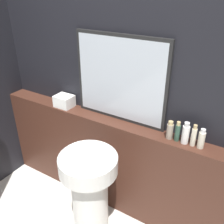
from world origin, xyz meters
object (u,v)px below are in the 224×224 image
Objects in this scene: towel_stack at (64,101)px; lotion_bottle at (186,134)px; shampoo_bottle at (170,130)px; conditioner_bottle at (177,132)px; hand_soap_bottle at (201,139)px; mirror at (120,80)px; body_wash_bottle at (194,136)px; pedestal_sink at (90,192)px.

lotion_bottle is at bearing 0.00° from towel_stack.
conditioner_bottle reaches higher than shampoo_bottle.
lotion_bottle reaches higher than conditioner_bottle.
shampoo_bottle is 0.23m from hand_soap_bottle.
towel_stack is (-0.56, -0.07, -0.30)m from mirror.
body_wash_bottle reaches higher than towel_stack.
towel_stack reaches higher than pedestal_sink.
pedestal_sink is 0.86m from towel_stack.
mirror is 0.76m from hand_soap_bottle.
hand_soap_bottle is (0.11, -0.00, -0.01)m from lotion_bottle.
towel_stack is 0.99× the size of body_wash_bottle.
conditioner_bottle is 0.17m from hand_soap_bottle.
hand_soap_bottle reaches higher than towel_stack.
shampoo_bottle is 0.18m from body_wash_bottle.
lotion_bottle is (0.59, -0.07, -0.28)m from mirror.
pedestal_sink is 0.79m from shampoo_bottle.
towel_stack is at bearing 180.00° from shampoo_bottle.
body_wash_bottle reaches higher than pedestal_sink.
conditioner_bottle is 0.93× the size of lotion_bottle.
body_wash_bottle is (0.63, 0.42, 0.51)m from pedestal_sink.
lotion_bottle is at bearing 0.00° from shampoo_bottle.
lotion_bottle reaches higher than hand_soap_bottle.
body_wash_bottle is at bearing 0.00° from conditioner_bottle.
body_wash_bottle reaches higher than shampoo_bottle.
mirror is 0.56m from shampoo_bottle.
conditioner_bottle is at bearing -180.00° from lotion_bottle.
body_wash_bottle is (0.12, 0.00, 0.00)m from conditioner_bottle.
lotion_bottle reaches higher than body_wash_bottle.
mirror is at bearing 172.95° from conditioner_bottle.
body_wash_bottle is 1.11× the size of hand_soap_bottle.
hand_soap_bottle is (0.06, 0.00, -0.01)m from body_wash_bottle.
pedestal_sink is at bearing -136.97° from shampoo_bottle.
hand_soap_bottle is (1.26, -0.00, 0.02)m from towel_stack.
lotion_bottle reaches higher than shampoo_bottle.
shampoo_bottle is (0.45, 0.42, 0.49)m from pedestal_sink.
lotion_bottle is (0.06, 0.00, 0.01)m from conditioner_bottle.
mirror is 0.60m from conditioner_bottle.
body_wash_bottle is (0.06, -0.00, -0.00)m from lotion_bottle.
hand_soap_bottle is at bearing -0.00° from towel_stack.
conditioner_bottle is 1.04× the size of hand_soap_bottle.
pedestal_sink is 0.91m from body_wash_bottle.
mirror is 0.65m from lotion_bottle.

